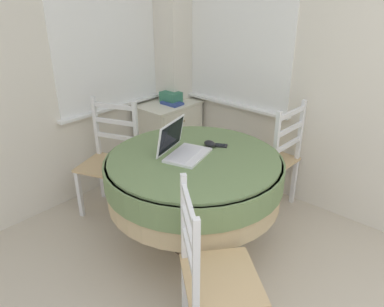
# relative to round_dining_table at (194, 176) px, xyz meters

# --- Properties ---
(corner_room_shell) EXTENTS (4.26, 4.90, 2.55)m
(corner_room_shell) POSITION_rel_round_dining_table_xyz_m (0.28, 0.16, 0.69)
(corner_room_shell) COLOR silver
(corner_room_shell) RESTS_ON ground_plane
(round_dining_table) EXTENTS (1.25, 1.25, 0.74)m
(round_dining_table) POSITION_rel_round_dining_table_xyz_m (0.00, 0.00, 0.00)
(round_dining_table) COLOR #4C3D2D
(round_dining_table) RESTS_ON ground_plane
(laptop) EXTENTS (0.39, 0.35, 0.24)m
(laptop) POSITION_rel_round_dining_table_xyz_m (-0.03, 0.08, 0.20)
(laptop) COLOR white
(laptop) RESTS_ON round_dining_table
(computer_mouse) EXTENTS (0.06, 0.10, 0.05)m
(computer_mouse) POSITION_rel_round_dining_table_xyz_m (0.21, 0.03, 0.17)
(computer_mouse) COLOR black
(computer_mouse) RESTS_ON round_dining_table
(cell_phone) EXTENTS (0.10, 0.12, 0.01)m
(cell_phone) POSITION_rel_round_dining_table_xyz_m (0.27, -0.02, 0.15)
(cell_phone) COLOR black
(cell_phone) RESTS_ON round_dining_table
(dining_chair_near_back_window) EXTENTS (0.52, 0.55, 0.97)m
(dining_chair_near_back_window) POSITION_rel_round_dining_table_xyz_m (-0.09, 0.86, -0.13)
(dining_chair_near_back_window) COLOR tan
(dining_chair_near_back_window) RESTS_ON ground_plane
(dining_chair_near_right_window) EXTENTS (0.45, 0.40, 0.97)m
(dining_chair_near_right_window) POSITION_rel_round_dining_table_xyz_m (0.85, -0.16, -0.13)
(dining_chair_near_right_window) COLOR tan
(dining_chair_near_right_window) RESTS_ON ground_plane
(dining_chair_camera_near) EXTENTS (0.58, 0.59, 0.97)m
(dining_chair_camera_near) POSITION_rel_round_dining_table_xyz_m (-0.57, -0.64, -0.13)
(dining_chair_camera_near) COLOR tan
(dining_chair_camera_near) RESTS_ON ground_plane
(corner_cabinet) EXTENTS (0.62, 0.44, 0.73)m
(corner_cabinet) POSITION_rel_round_dining_table_xyz_m (0.78, 1.03, -0.23)
(corner_cabinet) COLOR silver
(corner_cabinet) RESTS_ON ground_plane
(storage_box) EXTENTS (0.15, 0.19, 0.11)m
(storage_box) POSITION_rel_round_dining_table_xyz_m (0.83, 1.03, 0.19)
(storage_box) COLOR #387A5B
(storage_box) RESTS_ON corner_cabinet
(book_on_cabinet) EXTENTS (0.14, 0.20, 0.02)m
(book_on_cabinet) POSITION_rel_round_dining_table_xyz_m (0.78, 0.97, 0.15)
(book_on_cabinet) COLOR #33478C
(book_on_cabinet) RESTS_ON corner_cabinet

